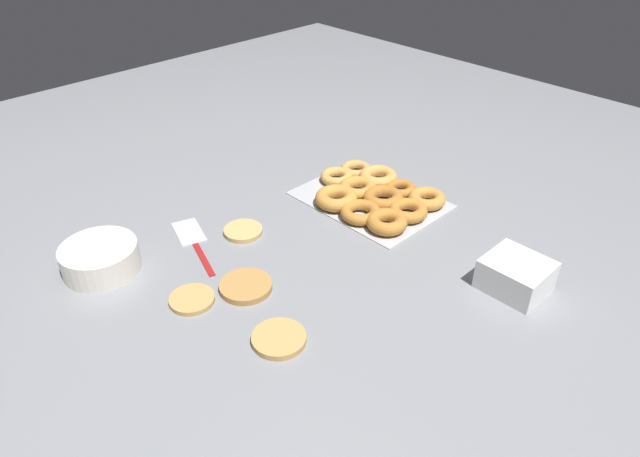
{
  "coord_description": "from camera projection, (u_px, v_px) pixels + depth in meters",
  "views": [
    {
      "loc": [
        -0.73,
        0.66,
        0.77
      ],
      "look_at": [
        0.05,
        -0.1,
        0.04
      ],
      "focal_mm": 32.0,
      "sensor_mm": 36.0,
      "label": 1
    }
  ],
  "objects": [
    {
      "name": "ground_plane",
      "position": [
        301.0,
        271.0,
        1.24
      ],
      "size": [
        3.0,
        3.0,
        0.0
      ],
      "primitive_type": "plane",
      "color": "gray"
    },
    {
      "name": "pancake_0",
      "position": [
        242.0,
        232.0,
        1.36
      ],
      "size": [
        0.09,
        0.09,
        0.01
      ],
      "primitive_type": "cylinder",
      "color": "tan",
      "rests_on": "ground_plane"
    },
    {
      "name": "pancake_1",
      "position": [
        279.0,
        339.0,
        1.06
      ],
      "size": [
        0.1,
        0.1,
        0.01
      ],
      "primitive_type": "cylinder",
      "color": "tan",
      "rests_on": "ground_plane"
    },
    {
      "name": "pancake_2",
      "position": [
        246.0,
        286.0,
        1.19
      ],
      "size": [
        0.11,
        0.11,
        0.01
      ],
      "primitive_type": "cylinder",
      "color": "#B27F42",
      "rests_on": "ground_plane"
    },
    {
      "name": "pancake_3",
      "position": [
        192.0,
        299.0,
        1.16
      ],
      "size": [
        0.09,
        0.09,
        0.01
      ],
      "primitive_type": "cylinder",
      "color": "tan",
      "rests_on": "ground_plane"
    },
    {
      "name": "donut_tray",
      "position": [
        374.0,
        196.0,
        1.47
      ],
      "size": [
        0.36,
        0.27,
        0.04
      ],
      "color": "#ADAFB5",
      "rests_on": "ground_plane"
    },
    {
      "name": "batter_bowl",
      "position": [
        100.0,
        258.0,
        1.23
      ],
      "size": [
        0.16,
        0.16,
        0.06
      ],
      "color": "silver",
      "rests_on": "ground_plane"
    },
    {
      "name": "container_stack",
      "position": [
        516.0,
        275.0,
        1.18
      ],
      "size": [
        0.13,
        0.12,
        0.07
      ],
      "color": "white",
      "rests_on": "ground_plane"
    },
    {
      "name": "spatula",
      "position": [
        192.0,
        237.0,
        1.35
      ],
      "size": [
        0.24,
        0.11,
        0.01
      ],
      "rotation": [
        0.0,
        0.0,
        5.97
      ],
      "color": "maroon",
      "rests_on": "ground_plane"
    }
  ]
}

